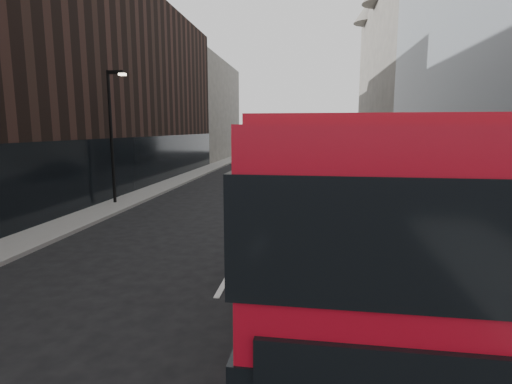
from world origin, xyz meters
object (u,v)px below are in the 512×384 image
(street_lamp, at_px, (112,128))
(red_bus, at_px, (342,216))
(grey_bus, at_px, (302,148))
(car_c, at_px, (295,172))
(car_b, at_px, (331,188))
(car_a, at_px, (326,214))

(street_lamp, xyz_separation_m, red_bus, (11.13, -12.15, -1.82))
(grey_bus, height_order, car_c, grey_bus)
(grey_bus, bearing_deg, car_b, -88.57)
(street_lamp, distance_m, grey_bus, 26.91)
(car_a, xyz_separation_m, car_b, (0.58, 6.80, 0.11))
(street_lamp, bearing_deg, red_bus, -47.52)
(car_c, bearing_deg, red_bus, -85.17)
(car_a, height_order, car_b, car_b)
(street_lamp, relative_size, red_bus, 0.66)
(car_c, bearing_deg, street_lamp, -130.98)
(red_bus, bearing_deg, car_c, 95.70)
(car_b, xyz_separation_m, car_c, (-2.37, 7.85, 0.02))
(car_b, bearing_deg, street_lamp, -168.77)
(grey_bus, xyz_separation_m, car_a, (1.52, -29.03, -1.33))
(car_c, bearing_deg, car_b, -72.73)
(car_a, bearing_deg, street_lamp, 157.16)
(car_b, bearing_deg, grey_bus, 93.33)
(street_lamp, xyz_separation_m, car_c, (9.40, 10.63, -3.40))
(grey_bus, xyz_separation_m, car_b, (2.10, -22.24, -1.22))
(street_lamp, distance_m, red_bus, 16.57)
(car_b, distance_m, car_c, 8.20)
(street_lamp, distance_m, car_c, 14.59)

